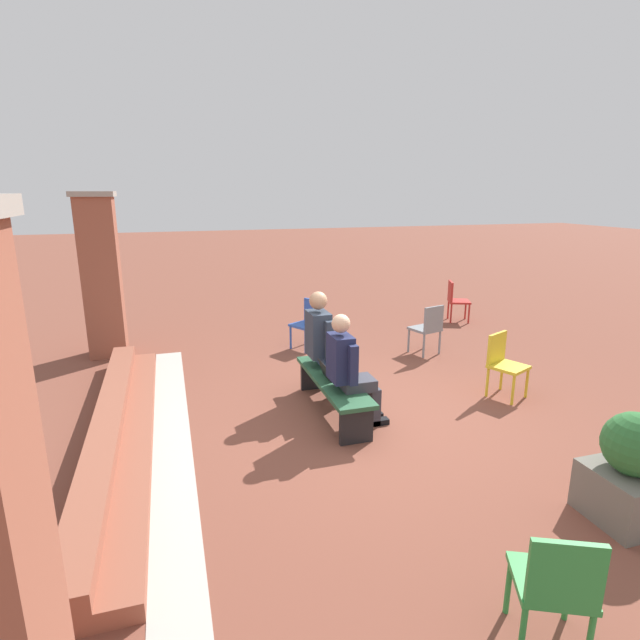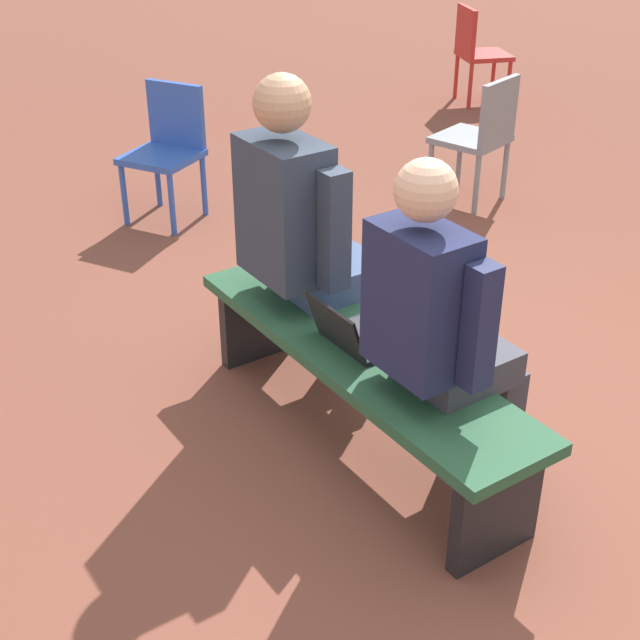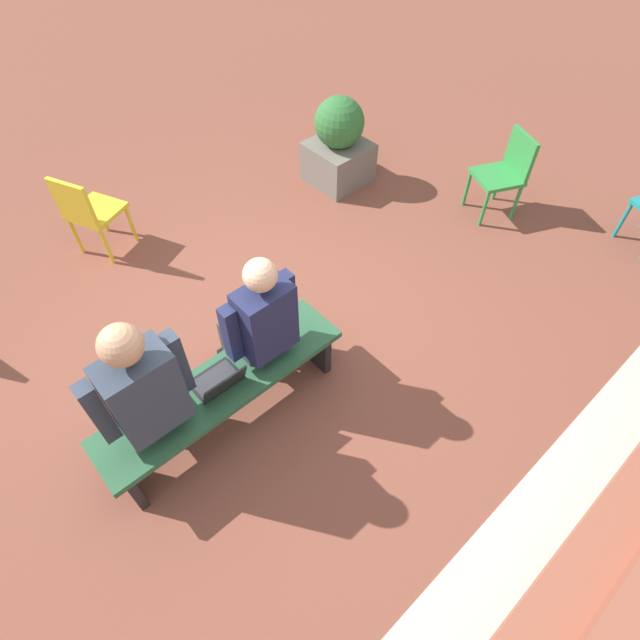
# 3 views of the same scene
# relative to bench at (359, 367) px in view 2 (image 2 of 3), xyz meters

# --- Properties ---
(ground_plane) EXTENTS (60.00, 60.00, 0.00)m
(ground_plane) POSITION_rel_bench_xyz_m (-0.33, -0.35, -0.35)
(ground_plane) COLOR brown
(bench) EXTENTS (1.80, 0.44, 0.45)m
(bench) POSITION_rel_bench_xyz_m (0.00, 0.00, 0.00)
(bench) COLOR #285638
(bench) RESTS_ON ground
(person_student) EXTENTS (0.54, 0.68, 1.34)m
(person_student) POSITION_rel_bench_xyz_m (-0.38, -0.07, 0.36)
(person_student) COLOR #383842
(person_student) RESTS_ON ground
(person_adult) EXTENTS (0.59, 0.75, 1.43)m
(person_adult) POSITION_rel_bench_xyz_m (0.47, -0.07, 0.40)
(person_adult) COLOR #384C75
(person_adult) RESTS_ON ground
(laptop) EXTENTS (0.32, 0.29, 0.21)m
(laptop) POSITION_rel_bench_xyz_m (0.02, 0.01, 0.15)
(laptop) COLOR black
(laptop) RESTS_ON bench
(plastic_chair_far_right) EXTENTS (0.55, 0.55, 0.84)m
(plastic_chair_far_right) POSITION_rel_bench_xyz_m (3.48, -3.85, 0.13)
(plastic_chair_far_right) COLOR red
(plastic_chair_far_right) RESTS_ON ground
(plastic_chair_by_pillar) EXTENTS (0.57, 0.57, 0.84)m
(plastic_chair_by_pillar) POSITION_rel_bench_xyz_m (2.61, -0.43, 0.13)
(plastic_chair_by_pillar) COLOR #2D56B7
(plastic_chair_by_pillar) RESTS_ON ground
(plastic_chair_mid_courtyard) EXTENTS (0.52, 0.52, 0.84)m
(plastic_chair_mid_courtyard) POSITION_rel_bench_xyz_m (1.68, -2.22, 0.13)
(plastic_chair_mid_courtyard) COLOR gray
(plastic_chair_mid_courtyard) RESTS_ON ground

